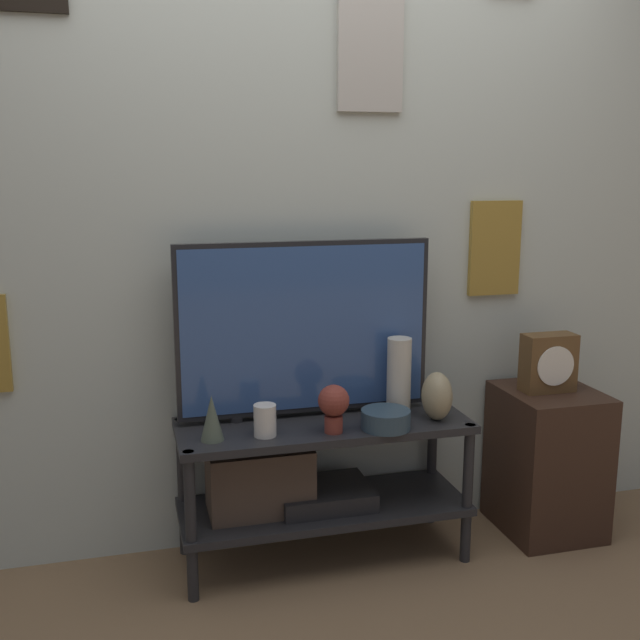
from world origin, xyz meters
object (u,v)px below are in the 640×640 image
object	(u,v)px
vase_tall_ceramic	(399,377)
candle_jar	(265,420)
vase_wide_bowl	(386,419)
mantel_clock	(549,363)
television	(305,328)
vase_slim_bronze	(212,418)
decorative_bust	(334,404)
vase_urn_stoneware	(437,396)

from	to	relation	value
vase_tall_ceramic	candle_jar	xyz separation A→B (m)	(-0.54, -0.09, -0.10)
vase_wide_bowl	mantel_clock	xyz separation A→B (m)	(0.74, 0.12, 0.13)
television	vase_slim_bronze	size ratio (longest dim) A/B	5.92
vase_tall_ceramic	mantel_clock	world-z (taller)	vase_tall_ceramic
decorative_bust	vase_urn_stoneware	bearing A→B (deg)	4.76
vase_urn_stoneware	vase_wide_bowl	xyz separation A→B (m)	(-0.22, -0.04, -0.06)
vase_slim_bronze	mantel_clock	bearing A→B (deg)	3.28
vase_tall_ceramic	mantel_clock	xyz separation A→B (m)	(0.64, -0.00, 0.01)
television	candle_jar	size ratio (longest dim) A/B	8.42
vase_wide_bowl	decorative_bust	world-z (taller)	decorative_bust
television	vase_slim_bronze	xyz separation A→B (m)	(-0.38, -0.17, -0.26)
vase_urn_stoneware	candle_jar	bearing A→B (deg)	-179.42
vase_urn_stoneware	candle_jar	world-z (taller)	vase_urn_stoneware
vase_wide_bowl	candle_jar	world-z (taller)	candle_jar
vase_urn_stoneware	mantel_clock	xyz separation A→B (m)	(0.52, 0.08, 0.08)
vase_wide_bowl	candle_jar	size ratio (longest dim) A/B	1.57
vase_tall_ceramic	decorative_bust	world-z (taller)	vase_tall_ceramic
mantel_clock	candle_jar	bearing A→B (deg)	-175.97
candle_jar	mantel_clock	distance (m)	1.19
television	mantel_clock	xyz separation A→B (m)	(0.99, -0.09, -0.18)
vase_urn_stoneware	decorative_bust	distance (m)	0.42
vase_slim_bronze	decorative_bust	distance (m)	0.44
candle_jar	vase_slim_bronze	bearing A→B (deg)	178.56
television	decorative_bust	world-z (taller)	television
television	candle_jar	world-z (taller)	television
vase_urn_stoneware	decorative_bust	xyz separation A→B (m)	(-0.42, -0.03, 0.01)
television	vase_urn_stoneware	distance (m)	0.56
candle_jar	mantel_clock	xyz separation A→B (m)	(1.18, 0.08, 0.11)
television	vase_wide_bowl	distance (m)	0.45
vase_wide_bowl	vase_tall_ceramic	bearing A→B (deg)	52.35
vase_tall_ceramic	decorative_bust	xyz separation A→B (m)	(-0.29, -0.12, -0.05)
vase_wide_bowl	mantel_clock	bearing A→B (deg)	9.29
vase_wide_bowl	candle_jar	xyz separation A→B (m)	(-0.44, 0.04, 0.02)
vase_slim_bronze	vase_tall_ceramic	xyz separation A→B (m)	(0.73, 0.08, 0.07)
vase_urn_stoneware	vase_slim_bronze	world-z (taller)	vase_urn_stoneware
candle_jar	vase_wide_bowl	bearing A→B (deg)	-4.84
vase_slim_bronze	candle_jar	world-z (taller)	vase_slim_bronze
television	candle_jar	distance (m)	0.39
television	vase_urn_stoneware	size ratio (longest dim) A/B	5.26
vase_urn_stoneware	vase_tall_ceramic	size ratio (longest dim) A/B	0.60
decorative_bust	television	bearing A→B (deg)	105.30
vase_tall_ceramic	candle_jar	size ratio (longest dim) A/B	2.66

